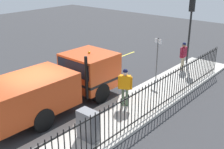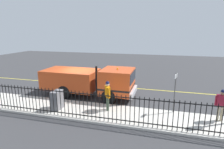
{
  "view_description": "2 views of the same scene",
  "coord_description": "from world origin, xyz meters",
  "px_view_note": "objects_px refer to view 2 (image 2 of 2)",
  "views": [
    {
      "loc": [
        9.8,
        -6.39,
        6.17
      ],
      "look_at": [
        2.46,
        2.3,
        1.77
      ],
      "focal_mm": 46.06,
      "sensor_mm": 36.0,
      "label": 1
    },
    {
      "loc": [
        12.18,
        5.73,
        4.67
      ],
      "look_at": [
        1.13,
        2.79,
        1.92
      ],
      "focal_mm": 28.77,
      "sensor_mm": 36.0,
      "label": 2
    }
  ],
  "objects_px": {
    "work_truck": "(93,80)",
    "pedestrian_distant": "(222,102)",
    "worker_standing": "(108,93)",
    "traffic_cone": "(63,82)",
    "utility_cabinet": "(57,100)",
    "street_sign": "(175,88)"
  },
  "relations": [
    {
      "from": "pedestrian_distant",
      "to": "worker_standing",
      "type": "bearing_deg",
      "value": 2.17
    },
    {
      "from": "worker_standing",
      "to": "utility_cabinet",
      "type": "xyz_separation_m",
      "value": [
        0.61,
        -2.96,
        -0.52
      ]
    },
    {
      "from": "traffic_cone",
      "to": "street_sign",
      "type": "xyz_separation_m",
      "value": [
        3.29,
        8.95,
        1.25
      ]
    },
    {
      "from": "pedestrian_distant",
      "to": "traffic_cone",
      "type": "relative_size",
      "value": 2.47
    },
    {
      "from": "worker_standing",
      "to": "work_truck",
      "type": "bearing_deg",
      "value": 8.73
    },
    {
      "from": "pedestrian_distant",
      "to": "traffic_cone",
      "type": "xyz_separation_m",
      "value": [
        -3.74,
        -11.21,
        -0.83
      ]
    },
    {
      "from": "work_truck",
      "to": "utility_cabinet",
      "type": "distance_m",
      "value": 3.17
    },
    {
      "from": "worker_standing",
      "to": "street_sign",
      "type": "xyz_separation_m",
      "value": [
        -0.68,
        3.74,
        0.39
      ]
    },
    {
      "from": "street_sign",
      "to": "traffic_cone",
      "type": "bearing_deg",
      "value": -110.19
    },
    {
      "from": "utility_cabinet",
      "to": "street_sign",
      "type": "height_order",
      "value": "street_sign"
    },
    {
      "from": "worker_standing",
      "to": "traffic_cone",
      "type": "bearing_deg",
      "value": 23.3
    },
    {
      "from": "utility_cabinet",
      "to": "street_sign",
      "type": "xyz_separation_m",
      "value": [
        -1.29,
        6.7,
        0.91
      ]
    },
    {
      "from": "work_truck",
      "to": "street_sign",
      "type": "distance_m",
      "value": 5.77
    },
    {
      "from": "utility_cabinet",
      "to": "pedestrian_distant",
      "type": "bearing_deg",
      "value": 95.37
    },
    {
      "from": "worker_standing",
      "to": "street_sign",
      "type": "distance_m",
      "value": 3.82
    },
    {
      "from": "work_truck",
      "to": "pedestrian_distant",
      "type": "distance_m",
      "value": 8.06
    },
    {
      "from": "work_truck",
      "to": "pedestrian_distant",
      "type": "bearing_deg",
      "value": 76.53
    },
    {
      "from": "worker_standing",
      "to": "utility_cabinet",
      "type": "relative_size",
      "value": 1.57
    },
    {
      "from": "work_truck",
      "to": "street_sign",
      "type": "bearing_deg",
      "value": 75.08
    },
    {
      "from": "work_truck",
      "to": "street_sign",
      "type": "relative_size",
      "value": 2.93
    },
    {
      "from": "work_truck",
      "to": "traffic_cone",
      "type": "relative_size",
      "value": 10.01
    },
    {
      "from": "pedestrian_distant",
      "to": "street_sign",
      "type": "height_order",
      "value": "street_sign"
    }
  ]
}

